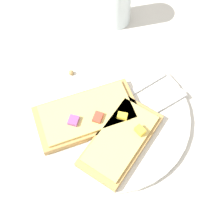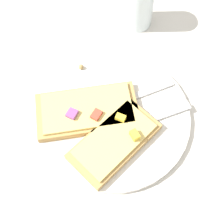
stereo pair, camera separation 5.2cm
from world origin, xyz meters
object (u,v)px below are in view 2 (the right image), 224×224
at_px(plate, 112,116).
at_px(drinking_glass, 139,1).
at_px(knife, 147,120).
at_px(pizza_slice_corner, 115,141).
at_px(pizza_slice_main, 87,111).
at_px(fork, 120,102).

distance_m(plate, drinking_glass, 0.25).
height_order(knife, pizza_slice_corner, pizza_slice_corner).
xyz_separation_m(plate, pizza_slice_main, (0.05, 0.00, 0.02)).
xyz_separation_m(knife, drinking_glass, (0.03, -0.25, 0.05)).
distance_m(pizza_slice_main, pizza_slice_corner, 0.08).
distance_m(knife, pizza_slice_corner, 0.07).
relative_size(plate, pizza_slice_main, 1.44).
bearing_deg(plate, fork, -115.64).
relative_size(pizza_slice_main, pizza_slice_corner, 1.15).
xyz_separation_m(knife, pizza_slice_main, (0.11, -0.00, 0.01)).
relative_size(fork, drinking_glass, 1.53).
xyz_separation_m(pizza_slice_corner, drinking_glass, (-0.02, -0.30, 0.04)).
height_order(fork, drinking_glass, drinking_glass).
height_order(knife, pizza_slice_main, pizza_slice_main).
bearing_deg(knife, plate, -32.57).
bearing_deg(drinking_glass, fork, 84.47).
bearing_deg(drinking_glass, pizza_slice_corner, 85.40).
relative_size(knife, pizza_slice_corner, 1.10).
bearing_deg(fork, knife, 118.78).
bearing_deg(fork, pizza_slice_main, -1.93).
height_order(pizza_slice_main, pizza_slice_corner, pizza_slice_corner).
distance_m(fork, pizza_slice_main, 0.07).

